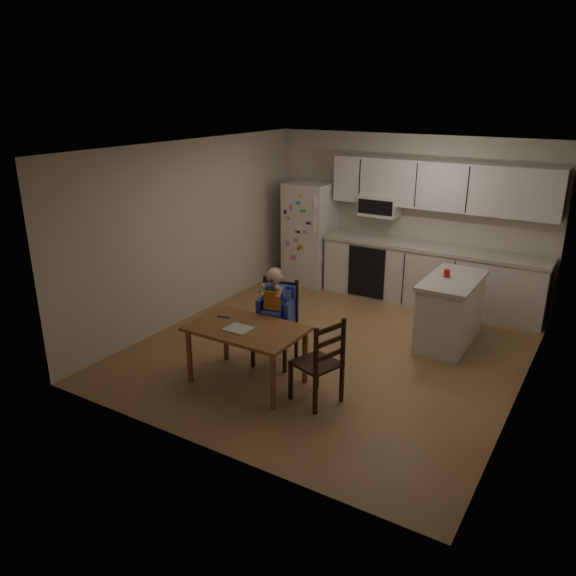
% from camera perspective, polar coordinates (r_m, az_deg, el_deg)
% --- Properties ---
extents(room, '(4.52, 5.01, 2.51)m').
position_cam_1_polar(room, '(7.21, 6.53, 4.34)').
color(room, '#936F47').
rests_on(room, ground).
extents(refrigerator, '(0.72, 0.70, 1.70)m').
position_cam_1_polar(refrigerator, '(9.44, 2.26, 5.56)').
color(refrigerator, silver).
rests_on(refrigerator, ground).
extents(kitchen_run, '(3.37, 0.62, 2.15)m').
position_cam_1_polar(kitchen_run, '(8.73, 14.39, 4.00)').
color(kitchen_run, silver).
rests_on(kitchen_run, ground).
extents(kitchen_island, '(0.63, 1.20, 0.89)m').
position_cam_1_polar(kitchen_island, '(7.48, 16.14, -2.24)').
color(kitchen_island, silver).
rests_on(kitchen_island, ground).
extents(red_cup, '(0.08, 0.08, 0.10)m').
position_cam_1_polar(red_cup, '(7.36, 15.83, 1.46)').
color(red_cup, red).
rests_on(red_cup, kitchen_island).
extents(dining_table, '(1.25, 0.80, 0.67)m').
position_cam_1_polar(dining_table, '(6.19, -4.23, -4.76)').
color(dining_table, brown).
rests_on(dining_table, ground).
extents(napkin, '(0.28, 0.24, 0.01)m').
position_cam_1_polar(napkin, '(6.11, -5.08, -4.14)').
color(napkin, '#BBBBC0').
rests_on(napkin, dining_table).
extents(toddler_spoon, '(0.12, 0.06, 0.02)m').
position_cam_1_polar(toddler_spoon, '(6.45, -6.70, -2.90)').
color(toddler_spoon, '#283FB7').
rests_on(toddler_spoon, dining_table).
extents(chair_booster, '(0.53, 0.53, 1.19)m').
position_cam_1_polar(chair_booster, '(6.62, -1.22, -1.78)').
color(chair_booster, black).
rests_on(chair_booster, ground).
extents(chair_side, '(0.53, 0.53, 0.95)m').
position_cam_1_polar(chair_side, '(5.78, 3.57, -7.09)').
color(chair_side, black).
rests_on(chair_side, ground).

